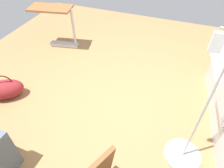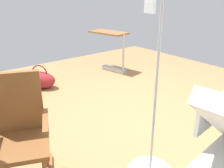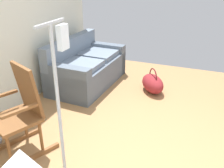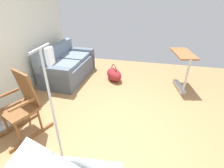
% 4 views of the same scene
% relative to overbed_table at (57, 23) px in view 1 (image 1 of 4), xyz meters
% --- Properties ---
extents(ground_plane, '(6.27, 6.27, 0.00)m').
position_rel_overbed_table_xyz_m(ground_plane, '(-1.70, 1.04, -0.53)').
color(ground_plane, '#9E7247').
extents(overbed_table, '(0.88, 0.56, 0.84)m').
position_rel_overbed_table_xyz_m(overbed_table, '(0.00, 0.00, 0.00)').
color(overbed_table, '#B2B5BA').
rests_on(overbed_table, ground).
extents(duffel_bag, '(0.64, 0.59, 0.43)m').
position_rel_overbed_table_xyz_m(duffel_bag, '(0.02, 1.61, -0.38)').
color(duffel_bag, maroon).
rests_on(duffel_bag, ground).
extents(iv_pole, '(0.44, 0.44, 1.69)m').
position_rel_overbed_table_xyz_m(iv_pole, '(-2.70, 1.67, -0.28)').
color(iv_pole, '#B2B5BA').
rests_on(iv_pole, ground).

